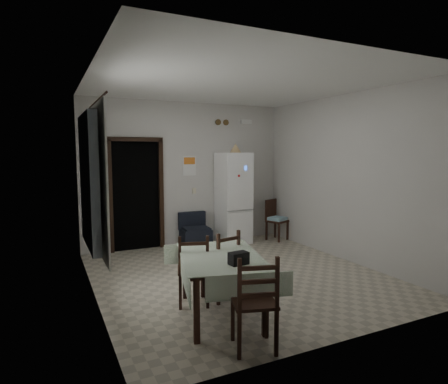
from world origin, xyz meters
TOP-DOWN VIEW (x-y plane):
  - ground at (0.00, 0.00)m, footprint 4.50×4.50m
  - ceiling at (0.00, 0.00)m, footprint 4.20×4.50m
  - wall_back at (0.00, 2.25)m, footprint 4.20×0.02m
  - wall_front at (0.00, -2.25)m, footprint 4.20×0.02m
  - wall_left at (-2.10, 0.00)m, footprint 0.02×4.50m
  - wall_right at (2.10, 0.00)m, footprint 0.02×4.50m
  - doorway at (-1.05, 2.45)m, footprint 1.06×0.52m
  - window_recess at (-2.15, -0.20)m, footprint 0.10×1.20m
  - curtain at (-2.04, -0.20)m, footprint 0.02×1.45m
  - curtain_rod at (-2.03, -0.20)m, footprint 0.02×1.60m
  - calendar at (0.05, 2.24)m, footprint 0.28×0.02m
  - calendar_image at (0.05, 2.23)m, footprint 0.24×0.01m
  - light_switch at (0.15, 2.24)m, footprint 0.08×0.02m
  - vent_left at (0.70, 2.23)m, footprint 0.12×0.03m
  - vent_right at (0.88, 2.23)m, footprint 0.12×0.03m
  - emergency_light at (1.35, 2.21)m, footprint 0.25×0.07m
  - fridge at (0.91, 1.93)m, footprint 0.63×0.63m
  - tan_cone at (0.90, 1.83)m, footprint 0.23×0.23m
  - navy_seat at (0.05, 1.93)m, footprint 0.60×0.58m
  - corner_chair at (1.86, 1.71)m, footprint 0.49×0.49m
  - dining_table at (-0.84, -1.16)m, footprint 1.21×1.55m
  - black_bag at (-0.81, -1.54)m, footprint 0.22×0.14m
  - dining_chair_far_left at (-1.01, -0.71)m, footprint 0.49×0.49m
  - dining_chair_far_right at (-0.62, -0.68)m, footprint 0.47×0.47m
  - dining_chair_near_head at (-0.87, -1.97)m, footprint 0.51×0.51m

SIDE VIEW (x-z plane):
  - ground at x=0.00m, z-range 0.00..0.00m
  - navy_seat at x=0.05m, z-range 0.00..0.68m
  - dining_table at x=-0.84m, z-range 0.00..0.71m
  - corner_chair at x=1.86m, z-range 0.00..0.87m
  - dining_chair_far_left at x=-1.01m, z-range 0.00..0.90m
  - dining_chair_far_right at x=-0.62m, z-range 0.00..0.90m
  - dining_chair_near_head at x=-0.87m, z-range 0.00..0.95m
  - black_bag at x=-0.81m, z-range 0.71..0.84m
  - fridge at x=0.91m, z-range 0.00..1.89m
  - doorway at x=-1.05m, z-range -0.05..2.17m
  - light_switch at x=0.15m, z-range 1.04..1.16m
  - wall_back at x=0.00m, z-range 0.00..2.90m
  - wall_front at x=0.00m, z-range 0.00..2.90m
  - wall_left at x=-2.10m, z-range 0.00..2.90m
  - wall_right at x=2.10m, z-range 0.00..2.90m
  - window_recess at x=-2.15m, z-range 0.75..2.35m
  - curtain at x=-2.04m, z-range 0.62..2.48m
  - calendar at x=0.05m, z-range 1.42..1.82m
  - calendar_image at x=0.05m, z-range 1.65..1.79m
  - tan_cone at x=0.90m, z-range 1.89..2.07m
  - curtain_rod at x=-2.03m, z-range 2.49..2.51m
  - vent_left at x=0.70m, z-range 2.46..2.58m
  - vent_right at x=0.88m, z-range 2.46..2.58m
  - emergency_light at x=1.35m, z-range 2.50..2.59m
  - ceiling at x=0.00m, z-range 2.89..2.91m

